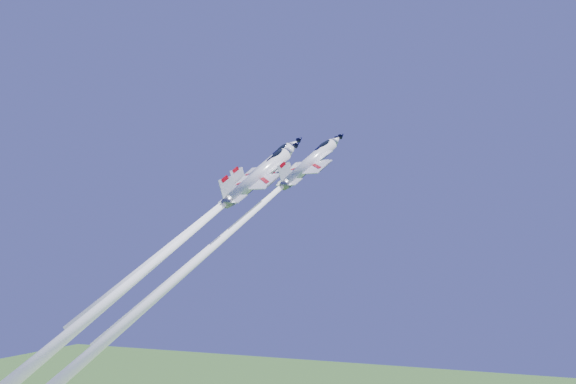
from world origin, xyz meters
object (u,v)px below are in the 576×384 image
at_px(jet_lead, 239,222).
at_px(jet_left, 205,217).
at_px(jet_right, 219,242).
at_px(jet_slot, 174,246).

bearing_deg(jet_lead, jet_left, -150.65).
bearing_deg(jet_right, jet_left, 158.17).
xyz_separation_m(jet_right, jet_slot, (-7.68, 0.83, -0.53)).
relative_size(jet_lead, jet_left, 1.06).
bearing_deg(jet_right, jet_lead, 132.97).
height_order(jet_right, jet_slot, jet_right).
height_order(jet_lead, jet_slot, jet_lead).
distance_m(jet_left, jet_slot, 11.33).
distance_m(jet_lead, jet_right, 11.69).
distance_m(jet_left, jet_right, 14.61).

